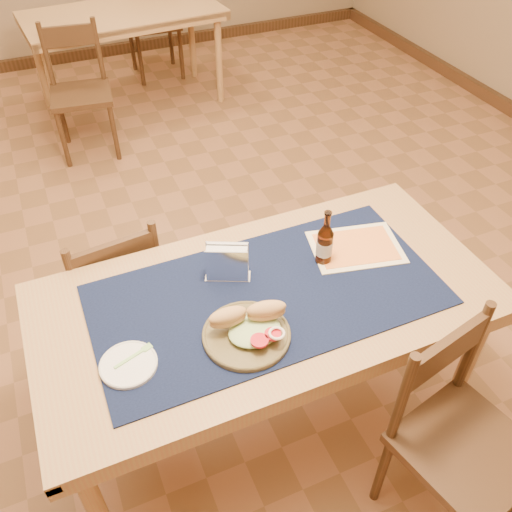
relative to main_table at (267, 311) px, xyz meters
name	(u,v)px	position (x,y,z in m)	size (l,w,h in m)	color
room	(181,28)	(0.00, 0.80, 0.73)	(6.04, 7.04, 2.84)	#946140
main_table	(267,311)	(0.00, 0.00, 0.00)	(1.60, 0.80, 0.75)	#A3804D
placemat	(267,295)	(0.00, 0.00, 0.09)	(1.20, 0.60, 0.01)	#0F183A
baseboard	(204,287)	(0.00, 0.80, -0.62)	(6.00, 7.00, 0.10)	#442A18
back_table	(124,22)	(0.21, 3.14, 0.00)	(1.52, 0.84, 0.75)	#A3804D
chair_main_far	(116,290)	(-0.46, 0.57, -0.24)	(0.43, 0.43, 0.83)	#442A18
chair_main_near	(459,437)	(0.44, -0.59, -0.22)	(0.48, 0.48, 0.87)	#442A18
chair_back_near	(80,89)	(-0.27, 2.57, -0.21)	(0.45, 0.45, 0.88)	#442A18
chair_back_far	(154,22)	(0.54, 3.61, -0.19)	(0.44, 0.44, 0.92)	#442A18
sandwich_plate	(249,329)	(-0.13, -0.14, 0.12)	(0.28, 0.28, 0.11)	brown
side_plate	(128,364)	(-0.51, -0.11, 0.10)	(0.18, 0.18, 0.01)	white
fork	(136,354)	(-0.48, -0.09, 0.10)	(0.13, 0.06, 0.00)	#94D876
beer_bottle	(325,244)	(0.26, 0.07, 0.17)	(0.06, 0.06, 0.22)	#4D280D
napkin_holder	(227,263)	(-0.10, 0.13, 0.15)	(0.17, 0.12, 0.14)	white
menu_card	(356,247)	(0.41, 0.09, 0.09)	(0.38, 0.31, 0.01)	#F3E5B7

